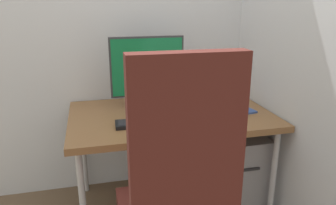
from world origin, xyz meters
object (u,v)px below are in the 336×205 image
at_px(office_chair, 176,201).
at_px(monitor, 147,69).
at_px(filing_cabinet, 227,165).
at_px(keyboard, 151,122).
at_px(mouse, 203,115).
at_px(pen_holder, 224,90).
at_px(notebook, 239,110).

distance_m(office_chair, monitor, 1.05).
height_order(filing_cabinet, keyboard, keyboard).
xyz_separation_m(filing_cabinet, keyboard, (-0.59, -0.17, 0.45)).
height_order(office_chair, keyboard, office_chair).
distance_m(mouse, pen_holder, 0.51).
bearing_deg(mouse, pen_holder, 50.52).
height_order(office_chair, pen_holder, office_chair).
relative_size(monitor, pen_holder, 2.84).
height_order(keyboard, pen_holder, pen_holder).
bearing_deg(notebook, pen_holder, 74.22).
bearing_deg(monitor, notebook, -19.67).
bearing_deg(filing_cabinet, pen_holder, 76.34).
bearing_deg(monitor, mouse, -42.98).
distance_m(monitor, notebook, 0.68).
distance_m(monitor, keyboard, 0.41).
xyz_separation_m(filing_cabinet, monitor, (-0.55, 0.14, 0.71)).
relative_size(pen_holder, notebook, 0.94).
height_order(mouse, notebook, mouse).
relative_size(monitor, notebook, 2.68).
height_order(filing_cabinet, monitor, monitor).
xyz_separation_m(mouse, pen_holder, (0.31, 0.41, 0.03)).
bearing_deg(notebook, keyboard, 178.96).
distance_m(keyboard, notebook, 0.64).
bearing_deg(office_chair, keyboard, 88.06).
relative_size(filing_cabinet, mouse, 6.09).
distance_m(keyboard, mouse, 0.35).
bearing_deg(office_chair, filing_cabinet, 53.98).
bearing_deg(keyboard, pen_holder, 33.69).
relative_size(office_chair, notebook, 6.87).
relative_size(filing_cabinet, monitor, 1.13).
bearing_deg(keyboard, office_chair, -91.94).
distance_m(office_chair, filing_cabinet, 1.11).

